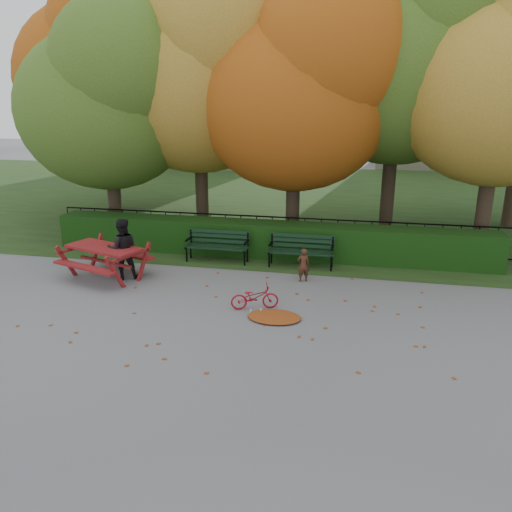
% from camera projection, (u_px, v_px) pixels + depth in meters
% --- Properties ---
extents(ground, '(90.00, 90.00, 0.00)m').
position_uv_depth(ground, '(229.00, 316.00, 10.69)').
color(ground, gray).
rests_on(ground, ground).
extents(grass_strip, '(90.00, 90.00, 0.00)m').
position_uv_depth(grass_strip, '(304.00, 197.00, 23.76)').
color(grass_strip, '#1F3314').
rests_on(grass_strip, ground).
extents(building_left, '(10.00, 7.00, 15.00)m').
position_uv_depth(building_left, '(198.00, 54.00, 34.50)').
color(building_left, beige).
rests_on(building_left, ground).
extents(building_right, '(9.00, 6.00, 12.00)m').
position_uv_depth(building_right, '(449.00, 76.00, 33.48)').
color(building_right, beige).
rests_on(building_right, ground).
extents(hedge, '(13.00, 0.90, 1.00)m').
position_uv_depth(hedge, '(267.00, 239.00, 14.74)').
color(hedge, black).
rests_on(hedge, ground).
extents(iron_fence, '(14.00, 0.04, 1.02)m').
position_uv_depth(iron_fence, '(272.00, 231.00, 15.48)').
color(iron_fence, black).
rests_on(iron_fence, ground).
extents(tree_a, '(5.88, 5.60, 7.48)m').
position_uv_depth(tree_a, '(112.00, 97.00, 15.57)').
color(tree_a, '#30211A').
rests_on(tree_a, ground).
extents(tree_b, '(6.72, 6.40, 8.79)m').
position_uv_depth(tree_b, '(206.00, 68.00, 15.86)').
color(tree_b, '#30211A').
rests_on(tree_b, ground).
extents(tree_c, '(6.30, 6.00, 8.00)m').
position_uv_depth(tree_c, '(306.00, 86.00, 14.65)').
color(tree_c, '#30211A').
rests_on(tree_c, ground).
extents(tree_d, '(7.14, 6.80, 9.58)m').
position_uv_depth(tree_d, '(413.00, 46.00, 14.89)').
color(tree_d, '#30211A').
rests_on(tree_d, ground).
extents(tree_f, '(6.93, 6.60, 9.19)m').
position_uv_depth(tree_f, '(108.00, 66.00, 19.02)').
color(tree_f, '#30211A').
rests_on(tree_f, ground).
extents(bench_left, '(1.80, 0.57, 0.88)m').
position_uv_depth(bench_left, '(218.00, 243.00, 14.25)').
color(bench_left, black).
rests_on(bench_left, ground).
extents(bench_right, '(1.80, 0.57, 0.88)m').
position_uv_depth(bench_right, '(301.00, 248.00, 13.77)').
color(bench_right, black).
rests_on(bench_right, ground).
extents(picnic_table, '(2.40, 2.16, 0.97)m').
position_uv_depth(picnic_table, '(104.00, 254.00, 12.81)').
color(picnic_table, maroon).
rests_on(picnic_table, ground).
extents(leaf_pile, '(1.27, 0.98, 0.08)m').
position_uv_depth(leaf_pile, '(274.00, 317.00, 10.57)').
color(leaf_pile, '#68270E').
rests_on(leaf_pile, ground).
extents(leaf_scatter, '(9.00, 5.70, 0.01)m').
position_uv_depth(leaf_scatter, '(232.00, 311.00, 10.97)').
color(leaf_scatter, '#68270E').
rests_on(leaf_scatter, ground).
extents(child, '(0.37, 0.30, 0.87)m').
position_uv_depth(child, '(303.00, 265.00, 12.65)').
color(child, '#462416').
rests_on(child, ground).
extents(adult, '(0.95, 0.86, 1.58)m').
position_uv_depth(adult, '(123.00, 249.00, 12.77)').
color(adult, black).
rests_on(adult, ground).
extents(bicycle, '(1.12, 0.69, 0.56)m').
position_uv_depth(bicycle, '(255.00, 297.00, 11.00)').
color(bicycle, '#A20F1F').
rests_on(bicycle, ground).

